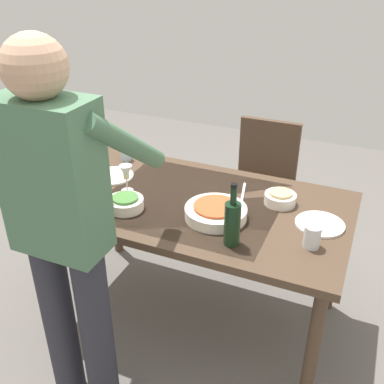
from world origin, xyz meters
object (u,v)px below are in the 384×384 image
(chair_near, at_px, (263,180))
(wine_glass_left, at_px, (126,174))
(wine_glass_right, at_px, (87,172))
(side_bowl_bread, at_px, (280,198))
(dinner_plate_far, at_px, (113,176))
(person_server, at_px, (64,226))
(serving_bowl_pasta, at_px, (216,212))
(wine_bottle, at_px, (232,222))
(dinner_plate_near, at_px, (320,224))
(water_cup_near_left, at_px, (125,152))
(side_bowl_salad, at_px, (126,203))
(water_cup_near_right, at_px, (312,236))
(dining_table, at_px, (192,213))

(chair_near, height_order, wine_glass_left, chair_near)
(wine_glass_left, bearing_deg, wine_glass_right, 19.31)
(side_bowl_bread, xyz_separation_m, dinner_plate_far, (0.94, 0.08, -0.03))
(person_server, bearing_deg, serving_bowl_pasta, -124.46)
(wine_bottle, distance_m, wine_glass_right, 0.88)
(dinner_plate_near, relative_size, dinner_plate_far, 1.00)
(wine_bottle, xyz_separation_m, dinner_plate_far, (0.83, -0.35, -0.10))
(wine_bottle, bearing_deg, wine_glass_left, -19.26)
(dinner_plate_far, bearing_deg, side_bowl_bread, -175.17)
(side_bowl_bread, height_order, dinner_plate_far, side_bowl_bread)
(wine_glass_right, xyz_separation_m, dinner_plate_far, (-0.04, -0.18, -0.10))
(chair_near, bearing_deg, water_cup_near_left, 35.27)
(chair_near, xyz_separation_m, side_bowl_salad, (0.43, 1.02, 0.27))
(wine_bottle, height_order, side_bowl_bread, wine_bottle)
(wine_bottle, height_order, water_cup_near_left, wine_bottle)
(dinner_plate_far, bearing_deg, side_bowl_salad, 131.99)
(wine_bottle, xyz_separation_m, wine_glass_right, (0.86, -0.16, -0.01))
(chair_near, xyz_separation_m, water_cup_near_right, (-0.47, 0.98, 0.29))
(wine_bottle, distance_m, dinner_plate_far, 0.90)
(dining_table, bearing_deg, dinner_plate_far, -7.59)
(water_cup_near_left, relative_size, water_cup_near_right, 1.00)
(person_server, xyz_separation_m, dinner_plate_near, (-0.88, -0.72, -0.19))
(person_server, relative_size, wine_glass_right, 11.19)
(wine_glass_right, bearing_deg, dinner_plate_far, -101.51)
(water_cup_near_right, xyz_separation_m, dinner_plate_near, (-0.01, -0.19, -0.05))
(side_bowl_bread, bearing_deg, dinner_plate_far, 4.83)
(person_server, bearing_deg, side_bowl_bread, -127.87)
(dinner_plate_near, bearing_deg, person_server, 39.41)
(side_bowl_bread, bearing_deg, chair_near, -68.97)
(dinner_plate_far, bearing_deg, person_server, 110.12)
(side_bowl_bread, distance_m, dinner_plate_far, 0.94)
(chair_near, distance_m, serving_bowl_pasta, 0.96)
(chair_near, height_order, water_cup_near_left, chair_near)
(chair_near, relative_size, water_cup_near_left, 8.77)
(dining_table, height_order, wine_bottle, wine_bottle)
(wine_bottle, bearing_deg, wine_glass_right, -10.72)
(chair_near, distance_m, side_bowl_salad, 1.14)
(dining_table, xyz_separation_m, wine_glass_left, (0.36, 0.04, 0.18))
(wine_bottle, relative_size, wine_glass_left, 1.96)
(chair_near, distance_m, wine_glass_right, 1.23)
(dining_table, distance_m, dinner_plate_near, 0.65)
(wine_bottle, height_order, side_bowl_salad, wine_bottle)
(side_bowl_bread, relative_size, dinner_plate_far, 0.70)
(person_server, xyz_separation_m, dinner_plate_far, (0.28, -0.77, -0.19))
(dining_table, relative_size, dinner_plate_far, 6.95)
(wine_bottle, xyz_separation_m, water_cup_near_left, (0.88, -0.58, -0.06))
(chair_near, distance_m, dinner_plate_far, 1.04)
(water_cup_near_left, xyz_separation_m, water_cup_near_right, (-1.21, 0.46, -0.00))
(serving_bowl_pasta, relative_size, side_bowl_salad, 1.67)
(chair_near, bearing_deg, water_cup_near_right, 115.66)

